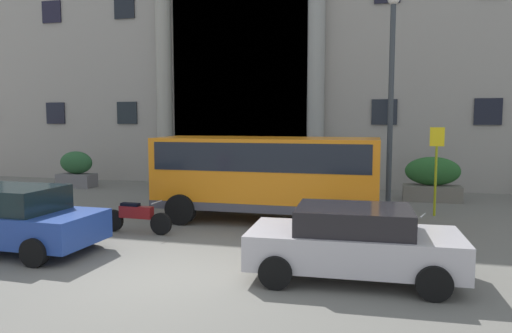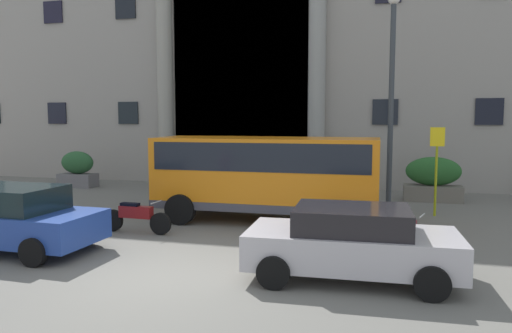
% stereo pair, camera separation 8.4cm
% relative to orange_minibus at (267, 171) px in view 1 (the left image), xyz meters
% --- Properties ---
extents(ground_plane, '(80.00, 64.00, 0.12)m').
position_rel_orange_minibus_xyz_m(ground_plane, '(-0.66, -5.50, -1.59)').
color(ground_plane, '#64625B').
extents(office_building_facade, '(41.09, 9.63, 15.46)m').
position_rel_orange_minibus_xyz_m(office_building_facade, '(-0.67, 11.98, 6.20)').
color(office_building_facade, gray).
rests_on(office_building_facade, ground_plane).
extents(orange_minibus, '(6.67, 2.63, 2.54)m').
position_rel_orange_minibus_xyz_m(orange_minibus, '(0.00, 0.00, 0.00)').
color(orange_minibus, orange).
rests_on(orange_minibus, ground_plane).
extents(bus_stop_sign, '(0.44, 0.08, 2.84)m').
position_rel_orange_minibus_xyz_m(bus_stop_sign, '(5.05, 2.07, 0.21)').
color(bus_stop_sign, '#969F15').
rests_on(bus_stop_sign, ground_plane).
extents(hedge_planter_entrance_right, '(1.66, 0.86, 1.64)m').
position_rel_orange_minibus_xyz_m(hedge_planter_entrance_right, '(-10.08, 4.91, -0.74)').
color(hedge_planter_entrance_right, slate).
rests_on(hedge_planter_entrance_right, ground_plane).
extents(hedge_planter_east, '(2.10, 0.91, 1.68)m').
position_rel_orange_minibus_xyz_m(hedge_planter_east, '(5.25, 5.04, -0.72)').
color(hedge_planter_east, '#666157').
rests_on(hedge_planter_east, ground_plane).
extents(hedge_planter_far_west, '(1.56, 0.95, 1.49)m').
position_rel_orange_minibus_xyz_m(hedge_planter_far_west, '(-4.61, 4.75, -0.81)').
color(hedge_planter_far_west, gray).
rests_on(hedge_planter_far_west, ground_plane).
extents(hedge_planter_entrance_left, '(1.94, 0.83, 1.55)m').
position_rel_orange_minibus_xyz_m(hedge_planter_entrance_left, '(-1.40, 5.06, -0.79)').
color(hedge_planter_entrance_left, slate).
rests_on(hedge_planter_entrance_left, ground_plane).
extents(white_taxi_kerbside, '(4.09, 2.15, 1.41)m').
position_rel_orange_minibus_xyz_m(white_taxi_kerbside, '(2.86, -4.77, -0.81)').
color(white_taxi_kerbside, '#B7B1B6').
rests_on(white_taxi_kerbside, ground_plane).
extents(parked_compact_extra, '(4.38, 2.13, 1.52)m').
position_rel_orange_minibus_xyz_m(parked_compact_extra, '(-5.09, -4.77, -0.76)').
color(parked_compact_extra, '#213F94').
rests_on(parked_compact_extra, ground_plane).
extents(scooter_by_planter, '(2.08, 0.55, 0.89)m').
position_rel_orange_minibus_xyz_m(scooter_by_planter, '(-3.10, -2.45, -1.07)').
color(scooter_by_planter, black).
rests_on(scooter_by_planter, ground_plane).
extents(motorcycle_near_kerb, '(1.88, 0.73, 0.89)m').
position_rel_orange_minibus_xyz_m(motorcycle_near_kerb, '(3.73, -2.38, -1.08)').
color(motorcycle_near_kerb, black).
rests_on(motorcycle_near_kerb, ground_plane).
extents(lamppost_plaza_centre, '(0.40, 0.40, 7.24)m').
position_rel_orange_minibus_xyz_m(lamppost_plaza_centre, '(3.62, 2.82, 2.71)').
color(lamppost_plaza_centre, '#34393E').
rests_on(lamppost_plaza_centre, ground_plane).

